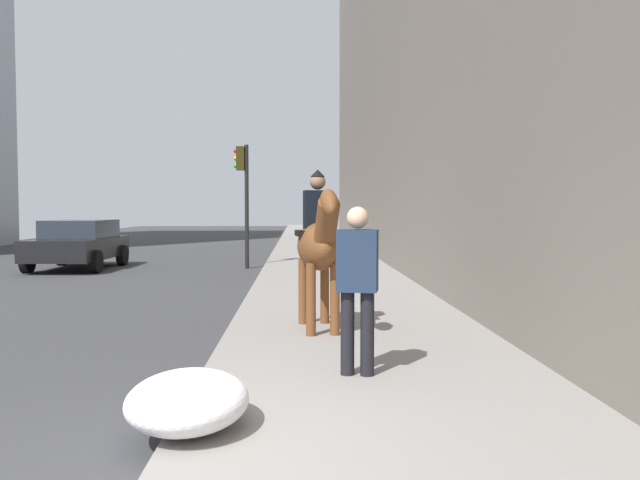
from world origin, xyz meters
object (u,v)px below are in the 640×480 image
object	(u,v)px
pedestrian_greeting	(357,279)
car_near_lane	(78,243)
mounted_horse_near	(319,243)
traffic_light_near_curb	(244,185)

from	to	relation	value
pedestrian_greeting	car_near_lane	size ratio (longest dim) A/B	0.43
mounted_horse_near	pedestrian_greeting	xyz separation A→B (m)	(-2.44, -0.31, -0.23)
mounted_horse_near	car_near_lane	size ratio (longest dim) A/B	0.56
pedestrian_greeting	traffic_light_near_curb	bearing A→B (deg)	21.01
traffic_light_near_curb	pedestrian_greeting	bearing A→B (deg)	-170.34
mounted_horse_near	pedestrian_greeting	distance (m)	2.47
pedestrian_greeting	car_near_lane	bearing A→B (deg)	39.90
mounted_horse_near	car_near_lane	bearing A→B (deg)	-153.68
mounted_horse_near	car_near_lane	xyz separation A→B (m)	(10.54, 6.75, -0.56)
car_near_lane	traffic_light_near_curb	world-z (taller)	traffic_light_near_curb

